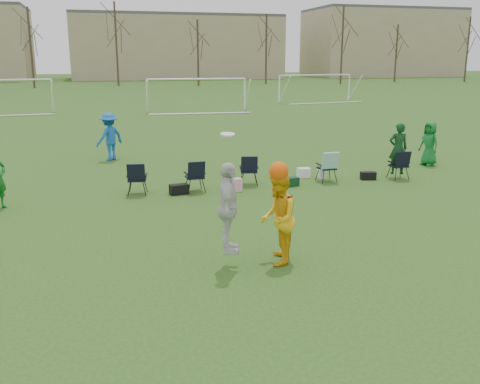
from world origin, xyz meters
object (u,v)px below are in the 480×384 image
object	(u,v)px
fielder_green_far	(429,144)
center_contest	(259,213)
goal_mid	(197,86)
fielder_blue	(109,137)
goal_right	(315,80)

from	to	relation	value
fielder_green_far	center_contest	size ratio (longest dim) A/B	0.62
goal_mid	fielder_green_far	bearing A→B (deg)	-74.09
fielder_blue	goal_mid	xyz separation A→B (m)	(6.88, 18.24, 0.99)
fielder_blue	fielder_green_far	world-z (taller)	fielder_blue
goal_mid	center_contest	bearing A→B (deg)	-94.27
fielder_blue	center_contest	world-z (taller)	center_contest
fielder_blue	goal_right	bearing A→B (deg)	-165.17
fielder_blue	fielder_green_far	bearing A→B (deg)	122.98
goal_right	goal_mid	bearing A→B (deg)	-161.43
center_contest	goal_right	world-z (taller)	center_contest
fielder_blue	fielder_green_far	size ratio (longest dim) A/B	1.13
goal_mid	goal_right	size ratio (longest dim) A/B	1.01
fielder_blue	center_contest	bearing A→B (deg)	64.30
fielder_green_far	goal_mid	bearing A→B (deg)	177.58
goal_mid	fielder_blue	bearing A→B (deg)	-106.68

